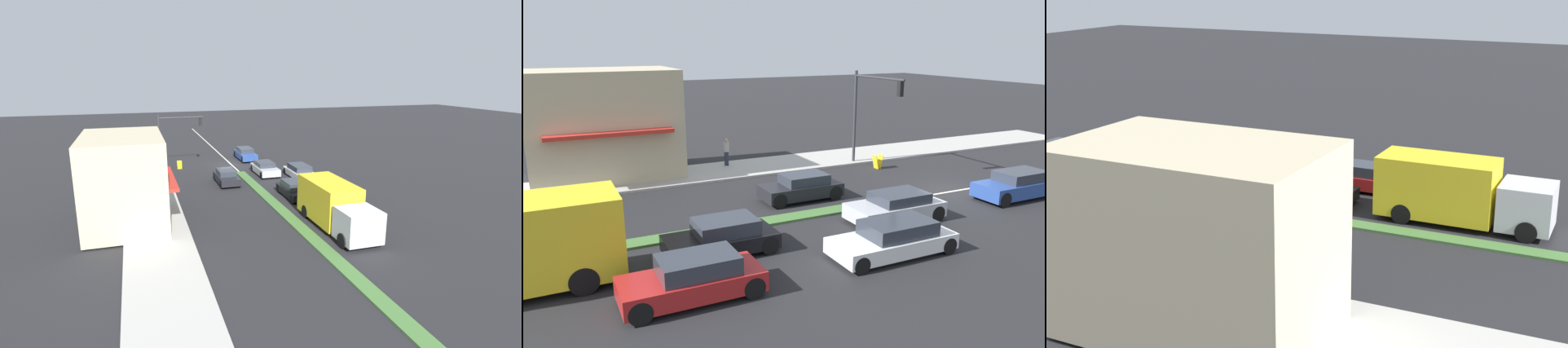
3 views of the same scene
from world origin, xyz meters
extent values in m
plane|color=#232326|center=(0.00, 18.00, 0.00)|extent=(160.00, 160.00, 0.00)
cube|color=#B2AFA8|center=(9.00, 18.50, 0.06)|extent=(4.00, 73.00, 0.12)
cube|color=beige|center=(0.00, 0.00, 0.00)|extent=(0.16, 60.00, 0.01)
cube|color=#C6B793|center=(10.77, 15.41, 3.05)|extent=(5.05, 7.87, 5.85)
cube|color=red|center=(7.89, 15.41, 2.92)|extent=(0.70, 6.30, 0.20)
cylinder|color=#282D42|center=(9.92, 8.60, 0.55)|extent=(0.26, 0.26, 0.86)
cylinder|color=#B7B2A8|center=(9.92, 8.60, 1.27)|extent=(0.34, 0.34, 0.59)
sphere|color=tan|center=(9.92, 8.60, 1.68)|extent=(0.22, 0.22, 0.22)
cube|color=silver|center=(-2.20, 23.06, 1.22)|extent=(2.28, 2.20, 1.90)
cube|color=yellow|center=(-2.20, 19.21, 1.57)|extent=(2.40, 5.10, 2.60)
cylinder|color=black|center=(-3.28, 23.26, 0.45)|extent=(0.28, 0.90, 0.90)
cylinder|color=black|center=(-1.12, 23.26, 0.45)|extent=(0.28, 0.90, 0.90)
cylinder|color=black|center=(-3.28, 17.96, 0.45)|extent=(0.28, 0.90, 0.90)
cylinder|color=black|center=(-1.12, 17.96, 0.45)|extent=(0.28, 0.90, 0.90)
cube|color=#AD1E1E|center=(-5.00, 15.11, 0.50)|extent=(1.74, 4.22, 0.62)
cube|color=#2D333D|center=(-5.00, 14.90, 1.08)|extent=(1.48, 2.32, 0.54)
cylinder|color=black|center=(-5.77, 16.78, 0.34)|extent=(0.22, 0.69, 0.69)
cylinder|color=black|center=(-4.23, 16.78, 0.34)|extent=(0.22, 0.69, 0.69)
cylinder|color=black|center=(-5.77, 13.45, 0.34)|extent=(0.22, 0.69, 0.69)
cylinder|color=black|center=(-4.23, 13.45, 0.34)|extent=(0.22, 0.69, 0.69)
cube|color=silver|center=(-5.00, 7.77, 0.45)|extent=(1.87, 4.58, 0.56)
cube|color=#2D333D|center=(-5.00, 7.54, 0.99)|extent=(1.59, 2.52, 0.52)
cylinder|color=black|center=(-5.84, 9.66, 0.31)|extent=(0.22, 0.62, 0.62)
cylinder|color=black|center=(-4.16, 9.66, 0.31)|extent=(0.22, 0.62, 0.62)
cylinder|color=black|center=(-5.84, 5.88, 0.31)|extent=(0.22, 0.62, 0.62)
cylinder|color=black|center=(-4.16, 5.88, 0.31)|extent=(0.22, 0.62, 0.62)
cube|color=black|center=(-2.20, 13.23, 0.46)|extent=(1.83, 3.99, 0.56)
cube|color=#2D333D|center=(-2.20, 13.03, 1.02)|extent=(1.56, 2.20, 0.55)
cylinder|color=black|center=(-3.02, 14.79, 0.34)|extent=(0.22, 0.67, 0.67)
cylinder|color=black|center=(-1.38, 14.79, 0.34)|extent=(0.22, 0.67, 0.67)
cylinder|color=black|center=(-3.02, 11.67, 0.34)|extent=(0.22, 0.67, 0.67)
cylinder|color=black|center=(-1.38, 11.67, 0.34)|extent=(0.22, 0.67, 0.67)
cube|color=#B7BABF|center=(-2.20, 5.44, 0.51)|extent=(1.88, 4.09, 0.63)
cube|color=#2D333D|center=(-2.20, 5.24, 1.03)|extent=(1.60, 2.25, 0.42)
cylinder|color=black|center=(-3.04, 7.04, 0.34)|extent=(0.22, 0.69, 0.69)
cylinder|color=black|center=(-1.36, 7.04, 0.34)|extent=(0.22, 0.69, 0.69)
cylinder|color=black|center=(-3.04, 3.84, 0.34)|extent=(0.22, 0.69, 0.69)
cylinder|color=black|center=(-1.36, 3.84, 0.34)|extent=(0.22, 0.69, 0.69)
cube|color=black|center=(2.20, 7.64, 0.50)|extent=(1.74, 3.89, 0.60)
cube|color=#2D333D|center=(2.20, 7.44, 1.03)|extent=(1.48, 2.14, 0.47)
cylinder|color=black|center=(1.43, 9.12, 0.36)|extent=(0.22, 0.71, 0.71)
cylinder|color=black|center=(2.97, 9.12, 0.36)|extent=(0.22, 0.71, 0.71)
cylinder|color=black|center=(1.43, 6.15, 0.36)|extent=(0.22, 0.71, 0.71)
cylinder|color=black|center=(2.97, 6.15, 0.36)|extent=(0.22, 0.71, 0.71)
cube|color=#284793|center=(-2.20, -1.93, 0.53)|extent=(1.77, 4.31, 0.66)
cube|color=#2D333D|center=(-2.20, -2.15, 1.10)|extent=(1.51, 2.37, 0.48)
cylinder|color=black|center=(-2.99, -0.24, 0.36)|extent=(0.22, 0.72, 0.72)
cylinder|color=black|center=(-1.41, -0.24, 0.36)|extent=(0.22, 0.72, 0.72)
cylinder|color=black|center=(-2.99, -3.62, 0.36)|extent=(0.22, 0.72, 0.72)
camera|label=1|loc=(9.92, 42.63, 9.96)|focal=28.00mm
camera|label=2|loc=(-18.49, 18.73, 7.45)|focal=35.00mm
camera|label=3|loc=(27.68, 27.02, 10.98)|focal=50.00mm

